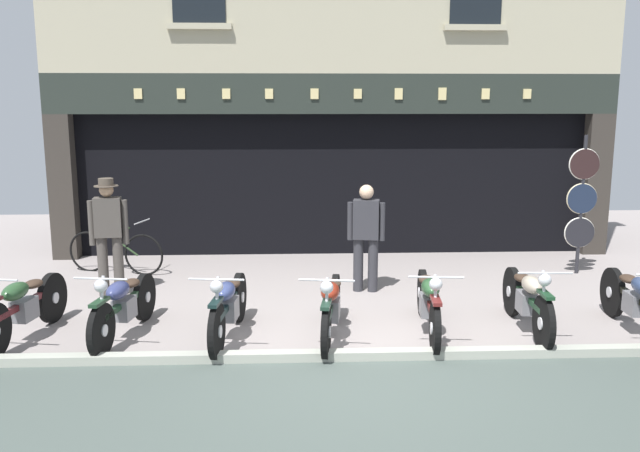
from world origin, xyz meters
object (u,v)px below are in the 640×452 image
(motorcycle_right, at_px, (528,299))
(advert_board_near, at_px, (219,166))
(motorcycle_center, at_px, (331,305))
(motorcycle_center_right, at_px, (429,301))
(tyre_sign_pole, at_px, (582,200))
(leaning_bicycle, at_px, (115,251))
(motorcycle_far_right, at_px, (636,300))
(motorcycle_far_left, at_px, (23,306))
(motorcycle_center_left, at_px, (228,305))
(shopkeeper_center, at_px, (366,233))
(advert_board_far, at_px, (159,163))
(motorcycle_left, at_px, (123,304))
(salesman_left, at_px, (109,231))

(motorcycle_right, bearing_deg, advert_board_near, -44.07)
(motorcycle_center, height_order, advert_board_near, advert_board_near)
(motorcycle_center_right, bearing_deg, tyre_sign_pole, -132.29)
(motorcycle_center_right, distance_m, advert_board_near, 5.56)
(motorcycle_center, height_order, leaning_bicycle, leaning_bicycle)
(motorcycle_center_right, relative_size, leaning_bicycle, 1.23)
(motorcycle_right, relative_size, motorcycle_far_right, 0.98)
(motorcycle_far_left, distance_m, motorcycle_center_right, 4.88)
(motorcycle_center_left, relative_size, motorcycle_far_right, 0.97)
(shopkeeper_center, xyz_separation_m, advert_board_far, (-3.52, 2.62, 0.81))
(motorcycle_far_right, bearing_deg, motorcycle_center_right, 1.15)
(motorcycle_far_right, bearing_deg, advert_board_near, -36.20)
(advert_board_far, bearing_deg, motorcycle_left, -85.25)
(motorcycle_right, bearing_deg, shopkeeper_center, -43.70)
(motorcycle_far_left, relative_size, tyre_sign_pole, 0.85)
(motorcycle_left, height_order, advert_board_far, advert_board_far)
(advert_board_far, bearing_deg, tyre_sign_pole, -13.59)
(motorcycle_center_left, height_order, shopkeeper_center, shopkeeper_center)
(motorcycle_far_right, bearing_deg, salesman_left, -12.23)
(leaning_bicycle, bearing_deg, motorcycle_center, 62.10)
(motorcycle_far_right, bearing_deg, motorcycle_right, -1.62)
(motorcycle_center_left, relative_size, motorcycle_center_right, 0.95)
(advert_board_near, bearing_deg, shopkeeper_center, -47.16)
(motorcycle_far_left, xyz_separation_m, motorcycle_left, (1.17, 0.04, -0.01))
(motorcycle_left, height_order, motorcycle_far_right, motorcycle_far_right)
(leaning_bicycle, bearing_deg, tyre_sign_pole, 103.10)
(salesman_left, relative_size, leaning_bicycle, 1.04)
(motorcycle_far_right, height_order, advert_board_near, advert_board_near)
(salesman_left, height_order, shopkeeper_center, salesman_left)
(shopkeeper_center, bearing_deg, advert_board_near, -37.26)
(motorcycle_left, bearing_deg, tyre_sign_pole, -148.70)
(motorcycle_far_right, distance_m, advert_board_near, 7.33)
(motorcycle_far_right, bearing_deg, motorcycle_center_left, 3.31)
(motorcycle_center_left, height_order, tyre_sign_pole, tyre_sign_pole)
(advert_board_far, bearing_deg, motorcycle_center, -58.09)
(tyre_sign_pole, bearing_deg, salesman_left, -172.76)
(motorcycle_center_right, height_order, tyre_sign_pole, tyre_sign_pole)
(advert_board_far, bearing_deg, leaning_bicycle, -111.40)
(motorcycle_far_left, relative_size, motorcycle_left, 1.02)
(motorcycle_left, height_order, advert_board_near, advert_board_near)
(motorcycle_far_left, height_order, advert_board_far, advert_board_far)
(shopkeeper_center, xyz_separation_m, leaning_bicycle, (-4.05, 1.27, -0.52))
(shopkeeper_center, bearing_deg, motorcycle_far_right, 156.88)
(motorcycle_left, relative_size, tyre_sign_pole, 0.83)
(motorcycle_far_left, relative_size, advert_board_far, 2.10)
(motorcycle_center, bearing_deg, tyre_sign_pole, -137.70)
(tyre_sign_pole, bearing_deg, motorcycle_left, -157.80)
(motorcycle_right, bearing_deg, motorcycle_far_left, 2.99)
(salesman_left, distance_m, shopkeeper_center, 3.77)
(motorcycle_far_left, distance_m, tyre_sign_pole, 8.48)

